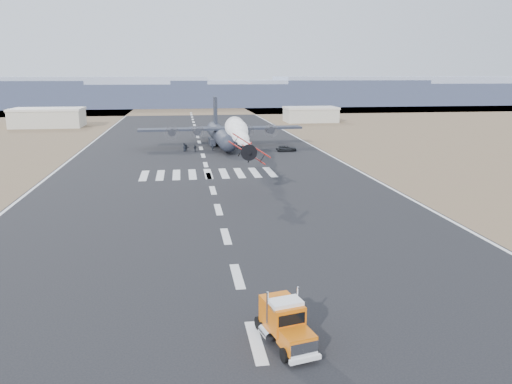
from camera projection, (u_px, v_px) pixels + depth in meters
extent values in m
plane|color=black|center=(237.00, 276.00, 47.02)|extent=(500.00, 500.00, 0.00)
cube|color=brown|center=(190.00, 109.00, 268.36)|extent=(500.00, 80.00, 0.00)
cube|color=#8590AA|center=(74.00, 92.00, 285.95)|extent=(150.00, 50.00, 17.00)
cube|color=#8590AA|center=(189.00, 95.00, 295.73)|extent=(150.00, 50.00, 13.00)
cube|color=#8590AA|center=(296.00, 92.00, 304.81)|extent=(150.00, 50.00, 15.00)
cube|color=#8590AA|center=(396.00, 90.00, 313.89)|extent=(150.00, 50.00, 17.00)
cube|color=#8590AA|center=(491.00, 93.00, 323.67)|extent=(150.00, 50.00, 13.00)
cube|color=#A3A091|center=(48.00, 119.00, 178.42)|extent=(24.00, 14.00, 6.00)
cube|color=beige|center=(47.00, 109.00, 177.65)|extent=(24.50, 14.50, 0.80)
cube|color=#A3A091|center=(311.00, 115.00, 197.36)|extent=(20.00, 12.00, 5.20)
cube|color=beige|center=(311.00, 108.00, 196.69)|extent=(20.50, 12.50, 0.80)
cube|color=black|center=(280.00, 331.00, 36.05)|extent=(2.31, 6.19, 0.23)
cube|color=#D8510C|center=(297.00, 340.00, 33.44)|extent=(2.49, 2.56, 1.17)
cube|color=silver|center=(304.00, 349.00, 32.43)|extent=(1.96, 0.57, 0.99)
cube|color=white|center=(305.00, 359.00, 32.42)|extent=(2.26, 0.76, 0.32)
cube|color=#D8510C|center=(287.00, 319.00, 34.73)|extent=(2.55, 2.07, 1.98)
cube|color=black|center=(292.00, 319.00, 33.96)|extent=(1.96, 0.54, 0.81)
cube|color=white|center=(285.00, 303.00, 34.74)|extent=(2.51, 1.90, 0.45)
cube|color=#D8510C|center=(278.00, 312.00, 36.26)|extent=(2.59, 2.25, 2.34)
cylinder|color=black|center=(285.00, 355.00, 32.91)|extent=(0.57, 1.05, 0.99)
cylinder|color=black|center=(313.00, 349.00, 33.64)|extent=(0.57, 1.05, 0.99)
cylinder|color=black|center=(263.00, 329.00, 36.34)|extent=(0.57, 1.05, 0.99)
cylinder|color=black|center=(289.00, 324.00, 37.07)|extent=(0.57, 1.05, 0.99)
cylinder|color=black|center=(259.00, 323.00, 37.16)|extent=(0.57, 1.05, 0.99)
cylinder|color=black|center=(284.00, 318.00, 37.89)|extent=(0.57, 1.05, 0.99)
cylinder|color=#AE180B|center=(248.00, 150.00, 77.07)|extent=(1.29, 5.63, 1.00)
sphere|color=black|center=(248.00, 147.00, 77.20)|extent=(0.78, 0.78, 0.78)
cylinder|color=black|center=(250.00, 153.00, 74.48)|extent=(1.15, 0.73, 1.12)
cylinder|color=black|center=(250.00, 153.00, 74.10)|extent=(2.45, 0.16, 2.46)
cube|color=#AE180B|center=(248.00, 153.00, 76.73)|extent=(5.74, 1.41, 3.73)
cube|color=#AE180B|center=(249.00, 145.00, 76.10)|extent=(5.92, 1.42, 3.85)
cube|color=#AE180B|center=(247.00, 144.00, 79.43)|extent=(0.16, 1.01, 1.12)
cube|color=#AE180B|center=(247.00, 148.00, 79.56)|extent=(2.27, 0.89, 0.09)
cylinder|color=black|center=(243.00, 160.00, 76.43)|extent=(0.16, 0.50, 0.49)
cylinder|color=black|center=(254.00, 159.00, 76.60)|extent=(0.16, 0.50, 0.49)
sphere|color=white|center=(247.00, 147.00, 79.77)|extent=(0.78, 0.78, 0.78)
sphere|color=white|center=(246.00, 145.00, 82.36)|extent=(1.11, 1.11, 1.11)
sphere|color=white|center=(244.00, 143.00, 84.95)|extent=(1.43, 1.43, 1.43)
sphere|color=white|center=(243.00, 140.00, 87.54)|extent=(1.76, 1.76, 1.76)
sphere|color=white|center=(242.00, 138.00, 90.12)|extent=(2.08, 2.08, 2.08)
sphere|color=white|center=(241.00, 136.00, 92.71)|extent=(2.41, 2.41, 2.41)
sphere|color=white|center=(240.00, 134.00, 95.30)|extent=(2.73, 2.73, 2.73)
sphere|color=white|center=(239.00, 133.00, 97.89)|extent=(3.06, 3.06, 3.06)
sphere|color=white|center=(238.00, 131.00, 100.47)|extent=(3.38, 3.38, 3.38)
sphere|color=white|center=(238.00, 129.00, 103.06)|extent=(3.70, 3.70, 3.70)
sphere|color=white|center=(237.00, 128.00, 105.65)|extent=(4.03, 4.03, 4.03)
sphere|color=white|center=(236.00, 126.00, 108.24)|extent=(4.35, 4.35, 4.35)
cylinder|color=black|center=(221.00, 136.00, 130.80)|extent=(5.39, 29.80, 4.24)
sphere|color=black|center=(228.00, 143.00, 116.62)|extent=(4.24, 4.24, 4.24)
cone|color=black|center=(215.00, 130.00, 144.97)|extent=(4.48, 6.52, 4.24)
cube|color=black|center=(221.00, 129.00, 129.32)|extent=(42.50, 6.10, 0.53)
cylinder|color=black|center=(172.00, 132.00, 126.64)|extent=(2.06, 4.10, 1.91)
cylinder|color=#3F3F44|center=(172.00, 133.00, 124.61)|extent=(3.60, 0.19, 3.60)
cylinder|color=black|center=(197.00, 131.00, 127.79)|extent=(2.06, 4.10, 1.91)
cylinder|color=#3F3F44|center=(198.00, 132.00, 125.76)|extent=(3.60, 0.19, 3.60)
cylinder|color=black|center=(246.00, 130.00, 130.09)|extent=(2.06, 4.10, 1.91)
cylinder|color=#3F3F44|center=(247.00, 131.00, 128.06)|extent=(3.60, 0.19, 3.60)
cylinder|color=black|center=(270.00, 130.00, 131.24)|extent=(2.06, 4.10, 1.91)
cylinder|color=#3F3F44|center=(271.00, 131.00, 129.21)|extent=(3.60, 0.19, 3.60)
cube|color=black|center=(215.00, 112.00, 141.73)|extent=(0.82, 4.79, 8.47)
cube|color=black|center=(215.00, 127.00, 143.26)|extent=(14.94, 3.76, 0.37)
cube|color=black|center=(212.00, 142.00, 131.76)|extent=(1.52, 6.40, 1.69)
cylinder|color=black|center=(212.00, 144.00, 131.89)|extent=(0.57, 1.18, 1.16)
cube|color=black|center=(229.00, 141.00, 132.60)|extent=(1.52, 6.40, 1.69)
cylinder|color=black|center=(229.00, 143.00, 132.73)|extent=(0.57, 1.18, 1.16)
cylinder|color=black|center=(227.00, 151.00, 120.19)|extent=(0.46, 0.97, 0.95)
imported|color=black|center=(286.00, 148.00, 122.80)|extent=(5.05, 2.38, 1.39)
imported|color=black|center=(213.00, 147.00, 123.62)|extent=(0.63, 0.70, 1.60)
imported|color=black|center=(184.00, 147.00, 124.08)|extent=(0.97, 1.03, 1.81)
imported|color=black|center=(242.00, 144.00, 128.66)|extent=(0.55, 1.17, 1.80)
imported|color=black|center=(195.00, 148.00, 122.02)|extent=(1.11, 0.83, 1.69)
imported|color=black|center=(185.00, 148.00, 122.42)|extent=(0.98, 0.87, 1.71)
imported|color=black|center=(186.00, 148.00, 122.74)|extent=(1.61, 0.69, 1.68)
imported|color=black|center=(247.00, 144.00, 129.44)|extent=(0.60, 0.70, 1.76)
imported|color=black|center=(230.00, 148.00, 122.52)|extent=(0.83, 0.52, 1.68)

